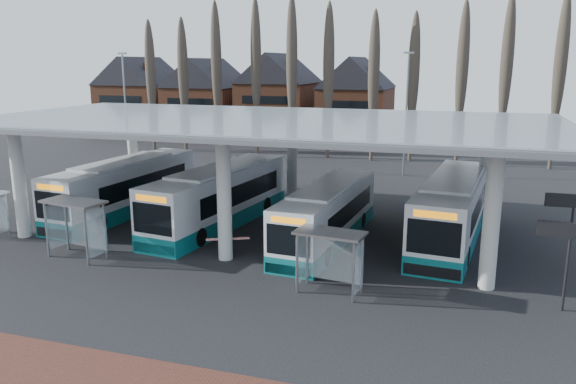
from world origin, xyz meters
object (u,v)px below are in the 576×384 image
(bus_0, at_px, (126,188))
(bus_2, at_px, (328,215))
(shelter_2, at_px, (331,248))
(bus_3, at_px, (452,210))
(bus_1, at_px, (220,198))
(shelter_1, at_px, (77,215))

(bus_0, distance_m, bus_2, 13.71)
(bus_2, relative_size, shelter_2, 3.76)
(bus_3, bearing_deg, shelter_2, -111.60)
(bus_2, xyz_separation_m, bus_3, (6.30, 2.31, 0.18))
(bus_1, distance_m, shelter_1, 8.44)
(bus_1, bearing_deg, bus_3, 12.00)
(bus_0, relative_size, bus_2, 1.10)
(bus_1, height_order, shelter_2, bus_1)
(bus_1, height_order, bus_2, bus_1)
(bus_2, bearing_deg, shelter_1, -147.05)
(shelter_1, bearing_deg, bus_0, 117.09)
(bus_2, height_order, shelter_2, bus_2)
(bus_2, bearing_deg, bus_1, 173.94)
(bus_3, xyz_separation_m, shelter_1, (-17.37, -8.30, 0.45))
(bus_3, distance_m, shelter_2, 9.97)
(bus_0, relative_size, bus_1, 0.98)
(shelter_2, bearing_deg, bus_3, 69.71)
(bus_0, height_order, bus_3, bus_3)
(bus_1, bearing_deg, bus_2, -3.12)
(shelter_1, relative_size, shelter_2, 1.10)
(shelter_2, bearing_deg, bus_0, 158.14)
(bus_0, relative_size, shelter_2, 4.14)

